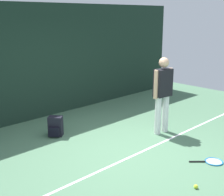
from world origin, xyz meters
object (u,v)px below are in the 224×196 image
(tennis_racket, at_px, (212,162))
(tennis_ball_near_player, at_px, (196,187))
(backpack, at_px, (55,127))
(tennis_player, at_px, (163,91))

(tennis_racket, height_order, tennis_ball_near_player, tennis_ball_near_player)
(tennis_racket, bearing_deg, backpack, 156.89)
(tennis_player, xyz_separation_m, tennis_ball_near_player, (-1.52, -1.81, -0.93))
(tennis_ball_near_player, bearing_deg, tennis_racket, 14.74)
(tennis_ball_near_player, bearing_deg, backpack, 95.22)
(tennis_player, relative_size, tennis_ball_near_player, 25.76)
(tennis_racket, xyz_separation_m, tennis_ball_near_player, (-0.99, -0.26, 0.02))
(tennis_player, distance_m, tennis_racket, 1.89)
(tennis_player, bearing_deg, tennis_ball_near_player, -123.89)
(tennis_racket, bearing_deg, tennis_ball_near_player, -121.45)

